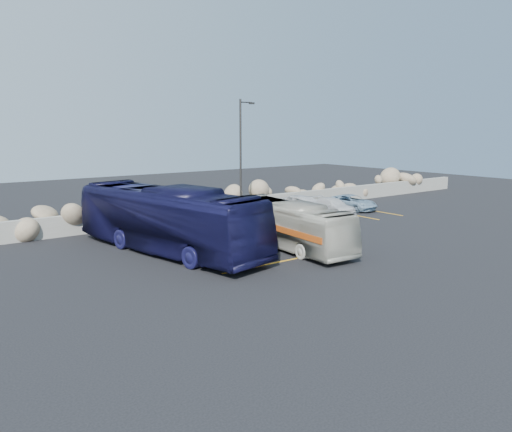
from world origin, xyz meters
TOP-DOWN VIEW (x-y plane):
  - ground at (0.00, 0.00)m, footprint 90.00×90.00m
  - seawall at (0.00, 12.00)m, footprint 60.00×0.40m
  - riprap_pile at (0.00, 13.20)m, footprint 54.00×2.80m
  - parking_lines at (4.64, 5.57)m, footprint 18.16×9.36m
  - lamppost at (2.56, 9.50)m, footprint 1.14×0.18m
  - vintage_bus at (0.41, 2.17)m, footprint 2.74×8.91m
  - tour_coach at (-5.08, 5.02)m, footprint 5.10×12.35m
  - car_a at (7.35, 8.70)m, footprint 1.92×4.53m
  - car_c at (9.69, 8.15)m, footprint 1.68×3.95m
  - car_d at (12.14, 8.54)m, footprint 2.13×4.20m

SIDE VIEW (x-z plane):
  - ground at x=0.00m, z-range 0.00..0.00m
  - parking_lines at x=4.64m, z-range 0.00..0.01m
  - car_c at x=9.69m, z-range 0.00..1.14m
  - car_d at x=12.14m, z-range 0.00..1.14m
  - seawall at x=0.00m, z-range 0.00..1.20m
  - car_a at x=7.35m, z-range 0.00..1.53m
  - vintage_bus at x=0.41m, z-range 0.00..2.44m
  - riprap_pile at x=0.00m, z-range 0.00..2.60m
  - tour_coach at x=-5.08m, z-range 0.00..3.35m
  - lamppost at x=2.56m, z-range 0.30..8.30m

